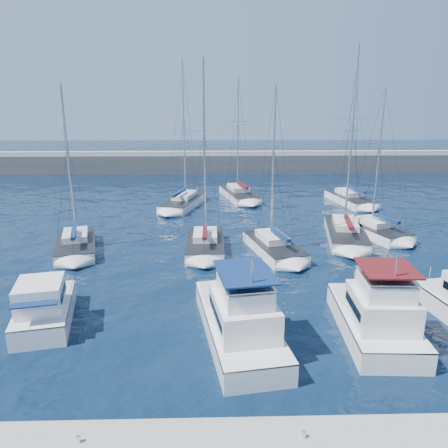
{
  "coord_description": "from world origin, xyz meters",
  "views": [
    {
      "loc": [
        -3.2,
        -23.81,
        12.32
      ],
      "look_at": [
        -2.32,
        8.32,
        3.0
      ],
      "focal_mm": 35.0,
      "sensor_mm": 36.0,
      "label": 1
    }
  ],
  "objects_px": {
    "sailboat_mid_a": "(76,245)",
    "sailboat_back_c": "(350,199)",
    "sailboat_back_b": "(239,194)",
    "motor_yacht_port_inner": "(240,321)",
    "sailboat_mid_c": "(274,247)",
    "sailboat_back_a": "(183,202)",
    "motor_yacht_port_outer": "(44,309)",
    "sailboat_mid_d": "(345,232)",
    "motor_yacht_stbd_inner": "(377,317)",
    "sailboat_mid_b": "(205,244)",
    "sailboat_mid_e": "(376,230)"
  },
  "relations": [
    {
      "from": "motor_yacht_port_inner",
      "to": "sailboat_mid_c",
      "type": "relative_size",
      "value": 0.73
    },
    {
      "from": "sailboat_mid_d",
      "to": "motor_yacht_port_outer",
      "type": "bearing_deg",
      "value": -134.38
    },
    {
      "from": "motor_yacht_port_outer",
      "to": "sailboat_mid_d",
      "type": "bearing_deg",
      "value": 23.41
    },
    {
      "from": "sailboat_back_a",
      "to": "sailboat_back_c",
      "type": "distance_m",
      "value": 20.16
    },
    {
      "from": "motor_yacht_port_inner",
      "to": "motor_yacht_stbd_inner",
      "type": "xyz_separation_m",
      "value": [
        7.26,
        0.18,
        -0.0
      ]
    },
    {
      "from": "sailboat_back_b",
      "to": "sailboat_mid_d",
      "type": "bearing_deg",
      "value": -75.15
    },
    {
      "from": "sailboat_mid_e",
      "to": "sailboat_back_a",
      "type": "bearing_deg",
      "value": 127.54
    },
    {
      "from": "sailboat_mid_b",
      "to": "sailboat_mid_c",
      "type": "relative_size",
      "value": 1.15
    },
    {
      "from": "motor_yacht_port_outer",
      "to": "sailboat_mid_c",
      "type": "relative_size",
      "value": 0.46
    },
    {
      "from": "motor_yacht_port_inner",
      "to": "sailboat_mid_b",
      "type": "height_order",
      "value": "sailboat_mid_b"
    },
    {
      "from": "motor_yacht_port_inner",
      "to": "sailboat_back_a",
      "type": "bearing_deg",
      "value": 90.16
    },
    {
      "from": "motor_yacht_port_inner",
      "to": "sailboat_back_c",
      "type": "distance_m",
      "value": 34.34
    },
    {
      "from": "sailboat_mid_d",
      "to": "sailboat_mid_c",
      "type": "bearing_deg",
      "value": -141.22
    },
    {
      "from": "sailboat_back_a",
      "to": "sailboat_mid_d",
      "type": "bearing_deg",
      "value": -23.12
    },
    {
      "from": "sailboat_mid_c",
      "to": "sailboat_mid_e",
      "type": "bearing_deg",
      "value": 9.04
    },
    {
      "from": "motor_yacht_stbd_inner",
      "to": "sailboat_back_a",
      "type": "bearing_deg",
      "value": 115.25
    },
    {
      "from": "motor_yacht_stbd_inner",
      "to": "sailboat_mid_c",
      "type": "distance_m",
      "value": 13.73
    },
    {
      "from": "motor_yacht_port_inner",
      "to": "sailboat_back_b",
      "type": "relative_size",
      "value": 0.65
    },
    {
      "from": "sailboat_mid_a",
      "to": "sailboat_mid_e",
      "type": "xyz_separation_m",
      "value": [
        26.55,
        3.4,
        0.0
      ]
    },
    {
      "from": "sailboat_mid_b",
      "to": "sailboat_mid_d",
      "type": "distance_m",
      "value": 13.08
    },
    {
      "from": "sailboat_mid_d",
      "to": "sailboat_back_b",
      "type": "bearing_deg",
      "value": 127.89
    },
    {
      "from": "sailboat_back_a",
      "to": "sailboat_back_c",
      "type": "bearing_deg",
      "value": 18.61
    },
    {
      "from": "motor_yacht_port_outer",
      "to": "sailboat_mid_e",
      "type": "bearing_deg",
      "value": 20.81
    },
    {
      "from": "motor_yacht_port_inner",
      "to": "sailboat_mid_b",
      "type": "xyz_separation_m",
      "value": [
        -2.01,
        14.16,
        -0.59
      ]
    },
    {
      "from": "sailboat_mid_b",
      "to": "sailboat_back_b",
      "type": "height_order",
      "value": "sailboat_mid_b"
    },
    {
      "from": "sailboat_mid_b",
      "to": "sailboat_mid_e",
      "type": "relative_size",
      "value": 1.17
    },
    {
      "from": "motor_yacht_port_outer",
      "to": "sailboat_back_b",
      "type": "relative_size",
      "value": 0.42
    },
    {
      "from": "motor_yacht_port_outer",
      "to": "sailboat_mid_d",
      "type": "height_order",
      "value": "sailboat_mid_d"
    },
    {
      "from": "motor_yacht_port_outer",
      "to": "sailboat_mid_a",
      "type": "height_order",
      "value": "sailboat_mid_a"
    },
    {
      "from": "sailboat_mid_b",
      "to": "sailboat_back_c",
      "type": "bearing_deg",
      "value": 43.9
    },
    {
      "from": "motor_yacht_port_inner",
      "to": "sailboat_back_a",
      "type": "height_order",
      "value": "sailboat_back_a"
    },
    {
      "from": "sailboat_back_a",
      "to": "motor_yacht_port_outer",
      "type": "bearing_deg",
      "value": -86.79
    },
    {
      "from": "sailboat_back_b",
      "to": "motor_yacht_port_inner",
      "type": "bearing_deg",
      "value": -106.15
    },
    {
      "from": "motor_yacht_stbd_inner",
      "to": "sailboat_mid_e",
      "type": "height_order",
      "value": "sailboat_mid_e"
    },
    {
      "from": "sailboat_mid_b",
      "to": "sailboat_back_b",
      "type": "xyz_separation_m",
      "value": [
        4.03,
        19.7,
        -0.03
      ]
    },
    {
      "from": "sailboat_mid_c",
      "to": "sailboat_back_a",
      "type": "distance_m",
      "value": 18.31
    },
    {
      "from": "motor_yacht_port_outer",
      "to": "motor_yacht_port_inner",
      "type": "distance_m",
      "value": 11.04
    },
    {
      "from": "motor_yacht_stbd_inner",
      "to": "sailboat_mid_b",
      "type": "bearing_deg",
      "value": 126.52
    },
    {
      "from": "sailboat_back_c",
      "to": "sailboat_back_a",
      "type": "bearing_deg",
      "value": 172.03
    },
    {
      "from": "sailboat_back_b",
      "to": "sailboat_mid_b",
      "type": "bearing_deg",
      "value": -114.3
    },
    {
      "from": "sailboat_back_a",
      "to": "sailboat_mid_a",
      "type": "bearing_deg",
      "value": -102.07
    },
    {
      "from": "motor_yacht_stbd_inner",
      "to": "sailboat_mid_b",
      "type": "height_order",
      "value": "sailboat_mid_b"
    },
    {
      "from": "motor_yacht_stbd_inner",
      "to": "sailboat_back_b",
      "type": "height_order",
      "value": "sailboat_back_b"
    },
    {
      "from": "sailboat_back_b",
      "to": "sailboat_back_c",
      "type": "distance_m",
      "value": 13.66
    },
    {
      "from": "motor_yacht_port_inner",
      "to": "sailboat_back_a",
      "type": "distance_m",
      "value": 30.04
    },
    {
      "from": "sailboat_back_c",
      "to": "motor_yacht_port_outer",
      "type": "bearing_deg",
      "value": -143.35
    },
    {
      "from": "sailboat_mid_a",
      "to": "sailboat_back_c",
      "type": "bearing_deg",
      "value": 15.76
    },
    {
      "from": "sailboat_mid_b",
      "to": "sailboat_back_b",
      "type": "relative_size",
      "value": 1.04
    },
    {
      "from": "sailboat_mid_d",
      "to": "sailboat_mid_e",
      "type": "distance_m",
      "value": 3.1
    },
    {
      "from": "sailboat_mid_a",
      "to": "sailboat_back_a",
      "type": "relative_size",
      "value": 0.82
    }
  ]
}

